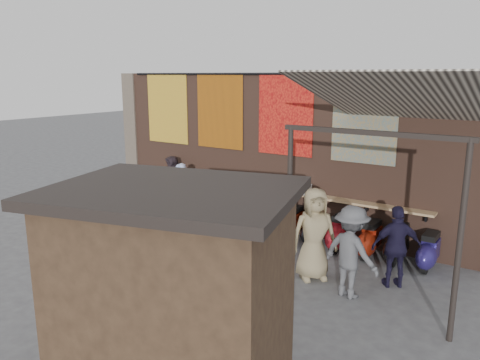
% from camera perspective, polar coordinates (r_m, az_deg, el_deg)
% --- Properties ---
extents(ground, '(70.00, 70.00, 0.00)m').
position_cam_1_polar(ground, '(10.45, -2.94, -9.56)').
color(ground, '#474749').
rests_on(ground, ground).
extents(brick_wall, '(10.00, 0.40, 4.00)m').
position_cam_1_polar(brick_wall, '(12.09, 4.69, 3.36)').
color(brick_wall, brown).
rests_on(brick_wall, ground).
extents(pier_left, '(0.50, 0.50, 4.00)m').
position_cam_1_polar(pier_left, '(15.30, -12.57, 5.06)').
color(pier_left, '#4C4238').
rests_on(pier_left, ground).
extents(eating_counter, '(8.00, 0.32, 0.05)m').
position_cam_1_polar(eating_counter, '(11.96, 3.73, -1.14)').
color(eating_counter, '#9E7A51').
rests_on(eating_counter, brick_wall).
extents(shelf_box, '(0.54, 0.30, 0.23)m').
position_cam_1_polar(shelf_box, '(11.51, 7.23, -1.05)').
color(shelf_box, white).
rests_on(shelf_box, eating_counter).
extents(tapestry_redgold, '(1.50, 0.02, 2.00)m').
position_cam_1_polar(tapestry_redgold, '(13.92, -8.85, 8.62)').
color(tapestry_redgold, '#913A15').
rests_on(tapestry_redgold, brick_wall).
extents(tapestry_sun, '(1.50, 0.02, 2.00)m').
position_cam_1_polar(tapestry_sun, '(12.71, -2.48, 8.38)').
color(tapestry_sun, orange).
rests_on(tapestry_sun, brick_wall).
extents(tapestry_orange, '(1.50, 0.02, 2.00)m').
position_cam_1_polar(tapestry_orange, '(11.63, 5.53, 7.94)').
color(tapestry_orange, red).
rests_on(tapestry_orange, brick_wall).
extents(tapestry_multi, '(1.50, 0.02, 2.00)m').
position_cam_1_polar(tapestry_multi, '(10.82, 14.93, 7.22)').
color(tapestry_multi, '#225D7F').
rests_on(tapestry_multi, brick_wall).
extents(hang_rail, '(9.50, 0.06, 0.06)m').
position_cam_1_polar(hang_rail, '(11.73, 4.30, 12.79)').
color(hang_rail, black).
rests_on(hang_rail, brick_wall).
extents(scooter_stool_0, '(0.32, 0.71, 0.68)m').
position_cam_1_polar(scooter_stool_0, '(13.33, -6.26, -3.12)').
color(scooter_stool_0, '#0D602F').
rests_on(scooter_stool_0, ground).
extents(scooter_stool_1, '(0.33, 0.73, 0.70)m').
position_cam_1_polar(scooter_stool_1, '(12.88, -3.99, -3.59)').
color(scooter_stool_1, '#10511A').
rests_on(scooter_stool_1, ground).
extents(scooter_stool_2, '(0.39, 0.86, 0.82)m').
position_cam_1_polar(scooter_stool_2, '(12.48, -1.72, -3.81)').
color(scooter_stool_2, '#141A4B').
rests_on(scooter_stool_2, ground).
extents(scooter_stool_3, '(0.37, 0.82, 0.78)m').
position_cam_1_polar(scooter_stool_3, '(12.14, 0.82, -4.36)').
color(scooter_stool_3, navy).
rests_on(scooter_stool_3, ground).
extents(scooter_stool_4, '(0.34, 0.76, 0.72)m').
position_cam_1_polar(scooter_stool_4, '(11.78, 3.51, -5.09)').
color(scooter_stool_4, '#0D1597').
rests_on(scooter_stool_4, ground).
extents(scooter_stool_5, '(0.38, 0.84, 0.79)m').
position_cam_1_polar(scooter_stool_5, '(11.55, 6.29, -5.31)').
color(scooter_stool_5, '#B7240E').
rests_on(scooter_stool_5, ground).
extents(scooter_stool_6, '(0.35, 0.78, 0.74)m').
position_cam_1_polar(scooter_stool_6, '(11.27, 9.01, -6.00)').
color(scooter_stool_6, black).
rests_on(scooter_stool_6, ground).
extents(scooter_stool_7, '(0.40, 0.88, 0.84)m').
position_cam_1_polar(scooter_stool_7, '(11.02, 12.09, -6.31)').
color(scooter_stool_7, maroon).
rests_on(scooter_stool_7, ground).
extents(scooter_stool_8, '(0.38, 0.85, 0.81)m').
position_cam_1_polar(scooter_stool_8, '(10.78, 15.54, -7.03)').
color(scooter_stool_8, maroon).
rests_on(scooter_stool_8, ground).
extents(scooter_stool_9, '(0.39, 0.86, 0.82)m').
position_cam_1_polar(scooter_stool_9, '(10.64, 18.61, -7.44)').
color(scooter_stool_9, black).
rests_on(scooter_stool_9, ground).
extents(scooter_stool_10, '(0.37, 0.81, 0.77)m').
position_cam_1_polar(scooter_stool_10, '(10.51, 22.03, -8.13)').
color(scooter_stool_10, navy).
rests_on(scooter_stool_10, ground).
extents(diner_left, '(0.64, 0.44, 1.68)m').
position_cam_1_polar(diner_left, '(12.55, -7.22, -1.77)').
color(diner_left, '#9FB4E8').
rests_on(diner_left, ground).
extents(diner_right, '(0.87, 0.70, 1.70)m').
position_cam_1_polar(diner_right, '(13.51, -8.12, -0.71)').
color(diner_right, '#31262D').
rests_on(diner_right, ground).
extents(shopper_navy, '(0.99, 0.85, 1.59)m').
position_cam_1_polar(shopper_navy, '(9.36, 18.53, -7.73)').
color(shopper_navy, black).
rests_on(shopper_navy, ground).
extents(shopper_grey, '(1.23, 0.90, 1.71)m').
position_cam_1_polar(shopper_grey, '(8.71, 13.38, -8.51)').
color(shopper_grey, '#4C4D51').
rests_on(shopper_grey, ground).
extents(shopper_tan, '(1.05, 1.05, 1.84)m').
position_cam_1_polar(shopper_tan, '(9.30, 9.03, -6.50)').
color(shopper_tan, '#8C7B59').
rests_on(shopper_tan, ground).
extents(market_stall, '(2.81, 2.39, 2.62)m').
position_cam_1_polar(market_stall, '(5.72, -7.82, -14.93)').
color(market_stall, black).
rests_on(market_stall, ground).
extents(stall_roof, '(3.17, 2.73, 0.12)m').
position_cam_1_polar(stall_roof, '(5.23, -8.27, -1.49)').
color(stall_roof, black).
rests_on(stall_roof, market_stall).
extents(stall_sign, '(1.17, 0.35, 0.50)m').
position_cam_1_polar(stall_sign, '(6.27, -4.13, -6.44)').
color(stall_sign, gold).
rests_on(stall_sign, market_stall).
extents(stall_shelf, '(1.97, 0.62, 0.06)m').
position_cam_1_polar(stall_shelf, '(6.64, -3.99, -14.17)').
color(stall_shelf, '#473321').
rests_on(stall_shelf, market_stall).
extents(awning_canvas, '(3.20, 3.28, 0.97)m').
position_cam_1_polar(awning_canvas, '(8.92, 19.05, 9.42)').
color(awning_canvas, beige).
rests_on(awning_canvas, brick_wall).
extents(awning_ledger, '(3.30, 0.08, 0.12)m').
position_cam_1_polar(awning_ledger, '(10.45, 21.59, 11.81)').
color(awning_ledger, '#33261C').
rests_on(awning_ledger, brick_wall).
extents(awning_header, '(3.00, 0.08, 0.08)m').
position_cam_1_polar(awning_header, '(7.53, 15.73, 5.55)').
color(awning_header, black).
rests_on(awning_header, awning_post_left).
extents(awning_post_left, '(0.09, 0.09, 3.10)m').
position_cam_1_polar(awning_post_left, '(8.38, 5.99, -4.05)').
color(awning_post_left, black).
rests_on(awning_post_left, ground).
extents(awning_post_right, '(0.09, 0.09, 3.10)m').
position_cam_1_polar(awning_post_right, '(7.55, 25.19, -7.13)').
color(awning_post_right, black).
rests_on(awning_post_right, ground).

